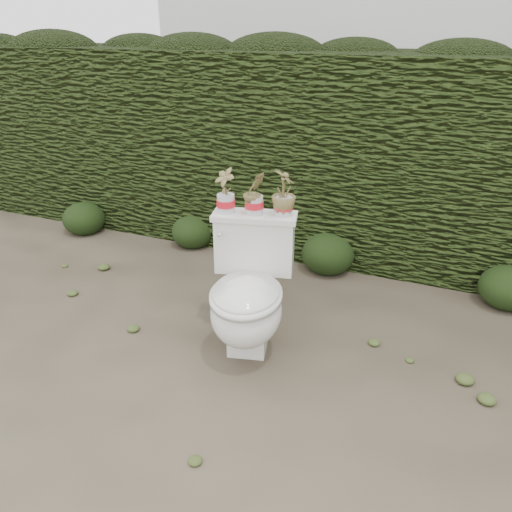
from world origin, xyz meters
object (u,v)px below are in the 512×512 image
at_px(potted_plant_center, 254,194).
at_px(potted_plant_right, 284,194).
at_px(potted_plant_left, 226,192).
at_px(toilet, 248,296).

height_order(potted_plant_center, potted_plant_right, potted_plant_right).
height_order(potted_plant_left, potted_plant_right, potted_plant_right).
relative_size(potted_plant_left, potted_plant_right, 0.99).
relative_size(potted_plant_center, potted_plant_right, 0.94).
xyz_separation_m(toilet, potted_plant_right, (0.11, 0.27, 0.55)).
distance_m(toilet, potted_plant_left, 0.62).
relative_size(potted_plant_left, potted_plant_center, 1.05).
height_order(toilet, potted_plant_right, potted_plant_right).
bearing_deg(potted_plant_right, potted_plant_center, 77.43).
height_order(potted_plant_left, potted_plant_center, potted_plant_left).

